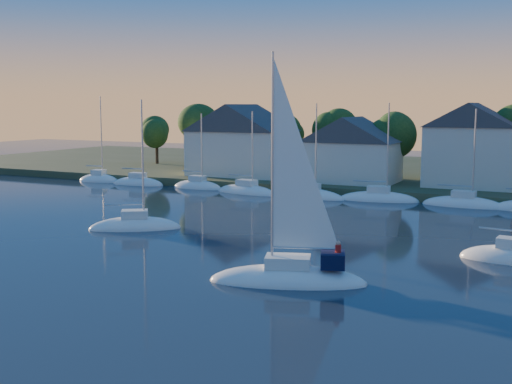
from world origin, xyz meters
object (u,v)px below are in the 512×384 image
Objects in this scene: drifting_sailboat_left at (135,228)px; hero_sailboat at (290,273)px; clubhouse_west at (242,139)px; clubhouse_east at (472,144)px; clubhouse_centre at (352,149)px; drifting_sailboat_right at (511,261)px.

hero_sailboat is at bearing -61.16° from drifting_sailboat_left.
clubhouse_east is (30.00, 1.00, 0.07)m from clubhouse_west.
hero_sailboat reaches higher than clubhouse_centre.
clubhouse_centre is at bearing 41.54° from drifting_sailboat_left.
drifting_sailboat_left is 29.97m from drifting_sailboat_right.
clubhouse_west reaches higher than clubhouse_centre.
clubhouse_east is 45.03m from hero_sailboat.
clubhouse_west is at bearing -178.09° from clubhouse_east.
clubhouse_west is 30.02m from clubhouse_east.
clubhouse_east is 0.95× the size of drifting_sailboat_right.
drifting_sailboat_left reaches higher than drifting_sailboat_right.
drifting_sailboat_right is at bearing -77.31° from clubhouse_east.
drifting_sailboat_right is at bearing -30.41° from drifting_sailboat_left.
hero_sailboat is 20.85m from drifting_sailboat_left.
drifting_sailboat_right is at bearing -40.61° from clubhouse_west.
drifting_sailboat_left is at bearing -46.53° from hero_sailboat.
drifting_sailboat_left reaches higher than clubhouse_centre.
clubhouse_west is 51.04m from hero_sailboat.
hero_sailboat is at bearing -76.63° from clubhouse_centre.
clubhouse_east is at bearing 1.91° from clubhouse_west.
clubhouse_centre is 14.17m from clubhouse_east.
hero_sailboat reaches higher than clubhouse_west.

